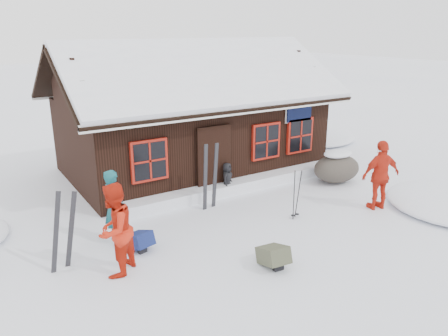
{
  "coord_description": "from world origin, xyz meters",
  "views": [
    {
      "loc": [
        -5.37,
        -8.01,
        4.69
      ],
      "look_at": [
        0.31,
        0.95,
        1.3
      ],
      "focal_mm": 35.0,
      "sensor_mm": 36.0,
      "label": 1
    }
  ],
  "objects_px": {
    "boulder": "(337,167)",
    "backpack_blue": "(139,243)",
    "skier_orange_left": "(114,230)",
    "skier_crouched": "(227,179)",
    "backpack_olive": "(273,259)",
    "skier_orange_right": "(381,175)",
    "ski_poles": "(296,195)",
    "skier_teal": "(114,207)",
    "ski_pair_left": "(63,232)"
  },
  "relations": [
    {
      "from": "boulder",
      "to": "ski_poles",
      "type": "xyz_separation_m",
      "value": [
        -2.98,
        -1.45,
        0.15
      ]
    },
    {
      "from": "ski_pair_left",
      "to": "ski_poles",
      "type": "xyz_separation_m",
      "value": [
        5.62,
        -0.6,
        -0.19
      ]
    },
    {
      "from": "skier_crouched",
      "to": "ski_poles",
      "type": "bearing_deg",
      "value": -115.64
    },
    {
      "from": "skier_orange_left",
      "to": "ski_pair_left",
      "type": "height_order",
      "value": "skier_orange_left"
    },
    {
      "from": "ski_pair_left",
      "to": "backpack_olive",
      "type": "xyz_separation_m",
      "value": [
        3.61,
        -2.22,
        -0.64
      ]
    },
    {
      "from": "skier_orange_right",
      "to": "backpack_olive",
      "type": "xyz_separation_m",
      "value": [
        -4.33,
        -0.89,
        -0.78
      ]
    },
    {
      "from": "backpack_blue",
      "to": "boulder",
      "type": "bearing_deg",
      "value": -6.58
    },
    {
      "from": "ski_poles",
      "to": "backpack_blue",
      "type": "distance_m",
      "value": 4.13
    },
    {
      "from": "skier_crouched",
      "to": "boulder",
      "type": "bearing_deg",
      "value": -53.89
    },
    {
      "from": "boulder",
      "to": "skier_orange_right",
      "type": "bearing_deg",
      "value": -107.06
    },
    {
      "from": "skier_teal",
      "to": "backpack_olive",
      "type": "bearing_deg",
      "value": -142.56
    },
    {
      "from": "skier_orange_right",
      "to": "skier_crouched",
      "type": "xyz_separation_m",
      "value": [
        -2.89,
        3.12,
        -0.47
      ]
    },
    {
      "from": "skier_crouched",
      "to": "backpack_blue",
      "type": "height_order",
      "value": "skier_crouched"
    },
    {
      "from": "skier_crouched",
      "to": "ski_pair_left",
      "type": "distance_m",
      "value": 5.37
    },
    {
      "from": "backpack_olive",
      "to": "skier_teal",
      "type": "bearing_deg",
      "value": 135.92
    },
    {
      "from": "skier_orange_left",
      "to": "backpack_olive",
      "type": "bearing_deg",
      "value": 111.26
    },
    {
      "from": "skier_orange_left",
      "to": "boulder",
      "type": "distance_m",
      "value": 7.98
    },
    {
      "from": "skier_teal",
      "to": "boulder",
      "type": "distance_m",
      "value": 7.37
    },
    {
      "from": "skier_teal",
      "to": "ski_pair_left",
      "type": "distance_m",
      "value": 1.38
    },
    {
      "from": "skier_crouched",
      "to": "backpack_olive",
      "type": "bearing_deg",
      "value": -148.88
    },
    {
      "from": "skier_teal",
      "to": "skier_orange_right",
      "type": "xyz_separation_m",
      "value": [
        6.69,
        -1.92,
        0.08
      ]
    },
    {
      "from": "boulder",
      "to": "skier_teal",
      "type": "bearing_deg",
      "value": -178.02
    },
    {
      "from": "skier_orange_right",
      "to": "backpack_olive",
      "type": "height_order",
      "value": "skier_orange_right"
    },
    {
      "from": "ski_poles",
      "to": "backpack_olive",
      "type": "distance_m",
      "value": 2.62
    },
    {
      "from": "skier_teal",
      "to": "skier_orange_left",
      "type": "xyz_separation_m",
      "value": [
        -0.45,
        -1.34,
        0.08
      ]
    },
    {
      "from": "skier_teal",
      "to": "skier_crouched",
      "type": "xyz_separation_m",
      "value": [
        3.8,
        1.19,
        -0.39
      ]
    },
    {
      "from": "boulder",
      "to": "ski_pair_left",
      "type": "relative_size",
      "value": 0.93
    },
    {
      "from": "skier_teal",
      "to": "ski_pair_left",
      "type": "xyz_separation_m",
      "value": [
        -1.25,
        -0.59,
        -0.05
      ]
    },
    {
      "from": "skier_orange_left",
      "to": "backpack_blue",
      "type": "bearing_deg",
      "value": -178.47
    },
    {
      "from": "backpack_olive",
      "to": "skier_orange_right",
      "type": "bearing_deg",
      "value": 17.58
    },
    {
      "from": "boulder",
      "to": "backpack_blue",
      "type": "xyz_separation_m",
      "value": [
        -7.06,
        -0.91,
        -0.31
      ]
    },
    {
      "from": "boulder",
      "to": "backpack_olive",
      "type": "bearing_deg",
      "value": -148.47
    },
    {
      "from": "skier_orange_right",
      "to": "backpack_blue",
      "type": "distance_m",
      "value": 6.56
    },
    {
      "from": "backpack_blue",
      "to": "backpack_olive",
      "type": "bearing_deg",
      "value": -60.19
    },
    {
      "from": "skier_crouched",
      "to": "backpack_olive",
      "type": "height_order",
      "value": "skier_crouched"
    },
    {
      "from": "skier_crouched",
      "to": "ski_pair_left",
      "type": "bearing_deg",
      "value": 160.41
    },
    {
      "from": "boulder",
      "to": "ski_pair_left",
      "type": "bearing_deg",
      "value": -174.38
    },
    {
      "from": "skier_crouched",
      "to": "backpack_blue",
      "type": "bearing_deg",
      "value": 168.82
    },
    {
      "from": "skier_teal",
      "to": "backpack_blue",
      "type": "bearing_deg",
      "value": -158.45
    },
    {
      "from": "boulder",
      "to": "backpack_blue",
      "type": "bearing_deg",
      "value": -172.61
    },
    {
      "from": "skier_orange_left",
      "to": "skier_orange_right",
      "type": "height_order",
      "value": "skier_orange_right"
    },
    {
      "from": "skier_orange_right",
      "to": "backpack_blue",
      "type": "relative_size",
      "value": 3.25
    },
    {
      "from": "ski_pair_left",
      "to": "ski_poles",
      "type": "bearing_deg",
      "value": 1.84
    },
    {
      "from": "backpack_olive",
      "to": "skier_orange_left",
      "type": "bearing_deg",
      "value": 158.31
    },
    {
      "from": "skier_orange_left",
      "to": "ski_poles",
      "type": "xyz_separation_m",
      "value": [
        4.82,
        0.15,
        -0.33
      ]
    },
    {
      "from": "skier_teal",
      "to": "backpack_blue",
      "type": "relative_size",
      "value": 2.96
    },
    {
      "from": "skier_orange_left",
      "to": "skier_crouched",
      "type": "height_order",
      "value": "skier_orange_left"
    },
    {
      "from": "skier_orange_left",
      "to": "skier_crouched",
      "type": "distance_m",
      "value": 4.97
    },
    {
      "from": "skier_orange_right",
      "to": "skier_crouched",
      "type": "height_order",
      "value": "skier_orange_right"
    },
    {
      "from": "boulder",
      "to": "ski_pair_left",
      "type": "xyz_separation_m",
      "value": [
        -8.6,
        -0.85,
        0.34
      ]
    }
  ]
}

